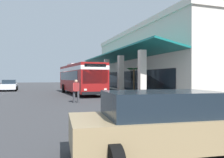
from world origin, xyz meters
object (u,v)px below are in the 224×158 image
object	(u,v)px
pedestrian	(76,90)
parked_sedan_tan	(167,123)
transit_bus	(80,77)
potted_palm	(134,87)
parked_sedan_white	(9,85)

from	to	relation	value
pedestrian	parked_sedan_tan	bearing A→B (deg)	0.85
transit_bus	potted_palm	bearing A→B (deg)	70.95
parked_sedan_tan	potted_palm	size ratio (longest dim) A/B	1.59
parked_sedan_tan	potted_palm	world-z (taller)	potted_palm
transit_bus	pedestrian	xyz separation A→B (m)	(8.46, -1.78, -0.95)
transit_bus	parked_sedan_tan	bearing A→B (deg)	-4.57
transit_bus	parked_sedan_white	xyz separation A→B (m)	(-8.60, -7.96, -1.10)
pedestrian	potted_palm	xyz separation A→B (m)	(-6.56, 7.29, -0.20)
parked_sedan_white	pedestrian	world-z (taller)	pedestrian
parked_sedan_white	pedestrian	xyz separation A→B (m)	(17.06, 6.18, 0.15)
parked_sedan_tan	pedestrian	size ratio (longest dim) A/B	2.80
pedestrian	potted_palm	bearing A→B (deg)	131.99
transit_bus	potted_palm	world-z (taller)	transit_bus
transit_bus	parked_sedan_tan	distance (m)	20.24
parked_sedan_tan	pedestrian	xyz separation A→B (m)	(-11.69, -0.17, 0.15)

